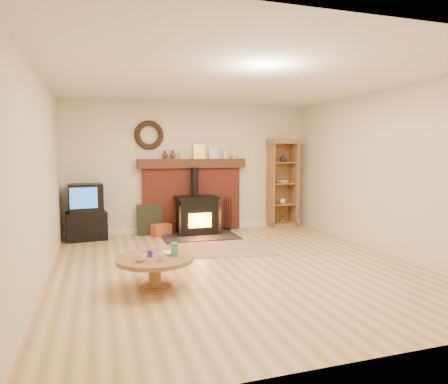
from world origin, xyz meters
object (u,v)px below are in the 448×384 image
object	(u,v)px
wood_stove	(197,216)
curio_cabinet	(281,183)
tv_unit	(86,213)
coffee_table	(155,263)

from	to	relation	value
wood_stove	curio_cabinet	distance (m)	2.05
wood_stove	tv_unit	bearing A→B (deg)	174.64
wood_stove	tv_unit	xyz separation A→B (m)	(-2.06, 0.19, 0.13)
coffee_table	curio_cabinet	bearing A→B (deg)	45.08
tv_unit	coffee_table	distance (m)	3.21
tv_unit	curio_cabinet	bearing A→B (deg)	1.23
tv_unit	coffee_table	xyz separation A→B (m)	(0.84, -3.09, -0.18)
tv_unit	coffee_table	size ratio (longest dim) A/B	1.14
curio_cabinet	coffee_table	world-z (taller)	curio_cabinet
curio_cabinet	coffee_table	xyz separation A→B (m)	(-3.17, -3.18, -0.63)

